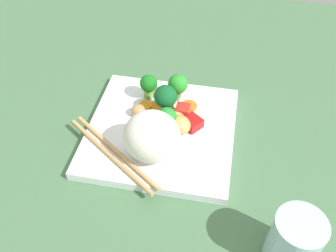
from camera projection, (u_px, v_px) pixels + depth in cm
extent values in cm
cube|color=#446B47|center=(161.00, 138.00, 65.65)|extent=(110.00, 110.00, 2.00)
cube|color=white|center=(161.00, 131.00, 64.36)|extent=(25.71, 25.71, 1.61)
ellipsoid|color=white|center=(152.00, 136.00, 56.90)|extent=(9.95, 9.64, 8.03)
cylinder|color=#7CB455|center=(165.00, 125.00, 62.96)|extent=(1.74, 1.63, 1.84)
sphere|color=#24862D|center=(166.00, 119.00, 61.46)|extent=(3.46, 3.46, 3.46)
cylinder|color=#7DAD55|center=(178.00, 94.00, 67.90)|extent=(1.86, 1.43, 2.71)
sphere|color=#278B2A|center=(178.00, 84.00, 65.95)|extent=(3.57, 3.57, 3.57)
cylinder|color=#5AA23E|center=(164.00, 109.00, 65.13)|extent=(2.54, 2.71, 2.91)
sphere|color=#125425|center=(165.00, 96.00, 63.10)|extent=(4.01, 4.01, 4.01)
cylinder|color=#75BE4E|center=(148.00, 92.00, 68.46)|extent=(2.43, 2.43, 2.40)
sphere|color=#18701C|center=(149.00, 83.00, 66.66)|extent=(3.20, 3.20, 3.20)
cylinder|color=orange|center=(149.00, 122.00, 64.33)|extent=(3.20, 3.20, 0.57)
cylinder|color=orange|center=(158.00, 106.00, 67.21)|extent=(3.34, 3.34, 0.42)
cylinder|color=orange|center=(145.00, 106.00, 67.00)|extent=(3.35, 3.35, 0.78)
cylinder|color=orange|center=(189.00, 106.00, 67.19)|extent=(3.69, 3.69, 0.53)
cylinder|color=orange|center=(170.00, 106.00, 67.08)|extent=(2.96, 2.96, 0.66)
cube|color=red|center=(183.00, 111.00, 64.95)|extent=(2.36, 2.46, 2.25)
cube|color=red|center=(192.00, 123.00, 63.40)|extent=(4.13, 4.10, 1.68)
ellipsoid|color=tan|center=(179.00, 126.00, 61.92)|extent=(5.18, 5.04, 3.00)
ellipsoid|color=tan|center=(138.00, 110.00, 65.25)|extent=(3.46, 3.33, 2.11)
ellipsoid|color=tan|center=(173.00, 117.00, 64.11)|extent=(4.42, 3.85, 2.16)
cylinder|color=tan|center=(110.00, 155.00, 59.05)|extent=(17.59, 12.04, 0.74)
cylinder|color=tan|center=(116.00, 151.00, 59.66)|extent=(17.59, 12.04, 0.74)
cylinder|color=#ABCFDA|center=(294.00, 241.00, 46.30)|extent=(6.38, 6.38, 8.64)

